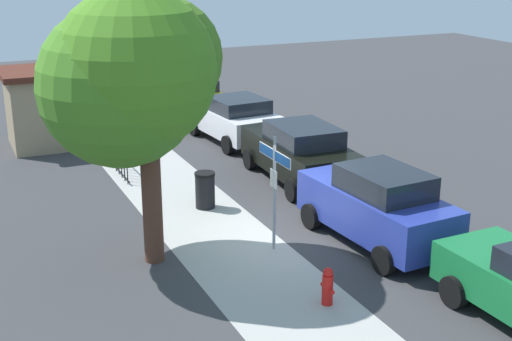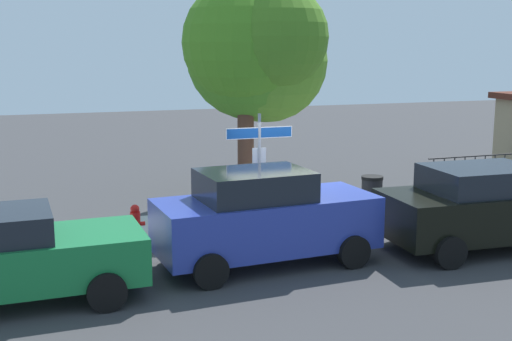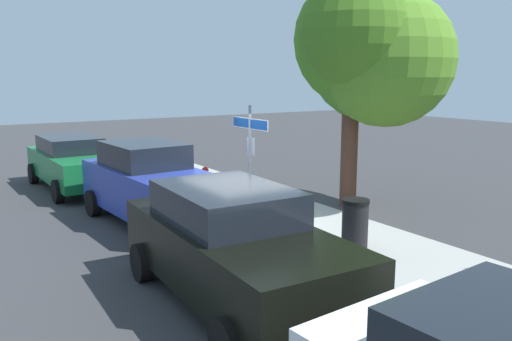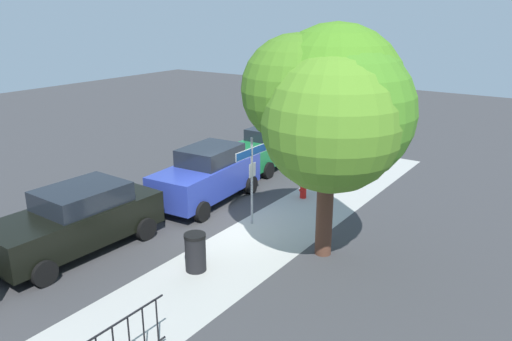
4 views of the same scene
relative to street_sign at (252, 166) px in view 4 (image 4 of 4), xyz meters
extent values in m
plane|color=#38383A|center=(0.54, -0.40, -1.84)|extent=(60.00, 60.00, 0.00)
cube|color=#A7A6A0|center=(2.54, 0.90, -1.83)|extent=(24.00, 2.60, 0.00)
cylinder|color=#9EA0A5|center=(0.00, 0.00, -0.49)|extent=(0.07, 0.07, 2.70)
cube|color=#144799|center=(0.00, 0.00, 0.43)|extent=(1.53, 0.02, 0.22)
cube|color=white|center=(0.00, 0.00, 0.43)|extent=(1.56, 0.02, 0.25)
cube|color=silver|center=(0.00, 0.02, -0.12)|extent=(0.32, 0.02, 0.42)
cylinder|color=#513123|center=(0.55, 2.69, -0.42)|extent=(0.44, 0.44, 2.83)
sphere|color=#46821F|center=(0.66, 2.89, 2.43)|extent=(3.42, 3.42, 3.42)
sphere|color=#548825|center=(1.28, 3.15, 1.95)|extent=(3.33, 3.33, 3.33)
sphere|color=#437E21|center=(0.85, 3.18, 2.10)|extent=(3.44, 3.44, 3.44)
sphere|color=#44771E|center=(1.21, 2.14, 2.57)|extent=(2.65, 2.65, 2.65)
cube|color=#176F36|center=(-5.46, -2.89, -1.12)|extent=(4.67, 1.85, 0.79)
cube|color=black|center=(-5.74, -2.90, -0.50)|extent=(2.26, 1.58, 0.46)
cylinder|color=black|center=(-3.91, -1.98, -1.52)|extent=(0.65, 0.24, 0.64)
cylinder|color=black|center=(-3.86, -3.71, -1.52)|extent=(0.65, 0.24, 0.64)
cylinder|color=black|center=(-7.05, -2.07, -1.52)|extent=(0.65, 0.24, 0.64)
cylinder|color=black|center=(-7.00, -3.80, -1.52)|extent=(0.65, 0.24, 0.64)
cube|color=#273899|center=(-0.66, -2.32, -1.02)|extent=(4.34, 1.98, 0.99)
cube|color=black|center=(-0.91, -2.34, -0.24)|extent=(2.13, 1.63, 0.55)
cylinder|color=black|center=(0.72, -1.37, -1.52)|extent=(0.65, 0.26, 0.64)
cylinder|color=black|center=(0.83, -3.07, -1.52)|extent=(0.65, 0.26, 0.64)
cylinder|color=black|center=(-2.15, -1.57, -1.52)|extent=(0.65, 0.26, 0.64)
cylinder|color=black|center=(-2.04, -3.27, -1.52)|extent=(0.65, 0.26, 0.64)
cube|color=black|center=(4.14, -2.83, -1.06)|extent=(4.67, 2.03, 0.91)
cube|color=black|center=(3.87, -2.82, -0.35)|extent=(2.27, 1.72, 0.52)
cylinder|color=black|center=(5.74, -1.95, -1.52)|extent=(0.65, 0.24, 0.64)
cylinder|color=black|center=(5.67, -3.82, -1.52)|extent=(0.65, 0.24, 0.64)
cylinder|color=black|center=(2.61, -1.84, -1.52)|extent=(0.65, 0.24, 0.64)
cylinder|color=black|center=(2.54, -3.71, -1.52)|extent=(0.65, 0.24, 0.64)
cylinder|color=black|center=(5.87, 1.90, -1.31)|extent=(0.03, 0.03, 1.05)
cylinder|color=black|center=(6.22, 1.90, -1.31)|extent=(0.03, 0.03, 1.05)
cylinder|color=red|center=(-2.80, 0.20, -1.53)|extent=(0.22, 0.22, 0.62)
sphere|color=red|center=(-2.80, 0.20, -1.15)|extent=(0.20, 0.20, 0.20)
cylinder|color=red|center=(-2.96, 0.20, -1.49)|extent=(0.10, 0.09, 0.09)
cylinder|color=red|center=(-2.64, 0.20, -1.49)|extent=(0.10, 0.09, 0.09)
cylinder|color=black|center=(3.16, 0.50, -1.39)|extent=(0.52, 0.52, 0.90)
cylinder|color=black|center=(3.16, 0.50, -0.90)|extent=(0.55, 0.55, 0.08)
camera|label=1|loc=(-13.53, 6.64, 4.97)|focal=49.73mm
camera|label=2|loc=(-4.88, -14.05, 2.34)|focal=46.95mm
camera|label=3|loc=(10.54, -6.53, 1.55)|focal=36.52mm
camera|label=4|loc=(11.64, 8.14, 4.39)|focal=35.54mm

